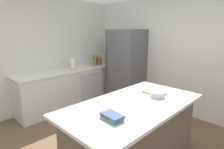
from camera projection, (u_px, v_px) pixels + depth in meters
name	position (u px, v px, depth m)	size (l,w,h in m)	color
wall_rear	(182.00, 56.00, 4.06)	(6.00, 0.10, 2.60)	silver
wall_left	(32.00, 56.00, 4.17)	(0.10, 6.00, 2.60)	silver
counter_run_left	(72.00, 87.00, 4.65)	(0.65, 2.68, 0.92)	silver
kitchen_island	(133.00, 135.00, 2.51)	(1.03, 1.96, 0.93)	brown
refrigerator	(126.00, 67.00, 4.71)	(0.79, 0.73, 1.88)	#56565B
sink_faucet	(62.00, 64.00, 4.39)	(0.15, 0.05, 0.30)	silver
paper_towel_roll	(73.00, 64.00, 4.55)	(0.14, 0.14, 0.31)	gray
soda_bottle	(105.00, 59.00, 5.42)	(0.07, 0.07, 0.32)	silver
vinegar_bottle	(106.00, 60.00, 5.29)	(0.06, 0.06, 0.25)	#994C23
gin_bottle	(104.00, 60.00, 5.17)	(0.07, 0.07, 0.35)	#8CB79E
hot_sauce_bottle	(101.00, 61.00, 5.16)	(0.05, 0.05, 0.24)	red
syrup_bottle	(97.00, 61.00, 5.10)	(0.07, 0.07, 0.27)	#5B3319
whiskey_bottle	(94.00, 61.00, 5.06)	(0.08, 0.08, 0.28)	brown
olive_oil_bottle	(94.00, 62.00, 4.92)	(0.06, 0.06, 0.28)	olive
cookbook_stack	(112.00, 117.00, 1.95)	(0.26, 0.17, 0.06)	#4C7F60
mixing_bowl	(157.00, 94.00, 2.62)	(0.21, 0.21, 0.08)	#B2B5BA
cutting_board	(155.00, 93.00, 2.78)	(0.34, 0.22, 0.02)	#9E7042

